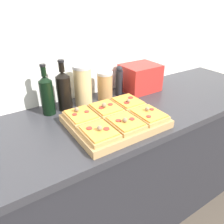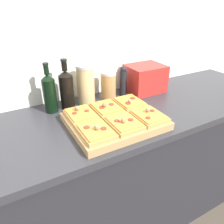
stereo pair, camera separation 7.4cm
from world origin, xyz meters
TOP-DOWN VIEW (x-y plane):
  - wall_back at (0.00, 0.67)m, footprint 6.00×0.06m
  - kitchen_counter at (0.00, 0.32)m, footprint 2.63×0.67m
  - cutting_board at (0.05, 0.21)m, footprint 0.47×0.39m
  - pizza_slice_back_left at (-0.11, 0.31)m, footprint 0.14×0.17m
  - pizza_slice_back_center at (0.04, 0.31)m, footprint 0.14×0.17m
  - pizza_slice_back_right at (0.20, 0.31)m, footprint 0.14×0.17m
  - pizza_slice_front_left at (-0.11, 0.12)m, footprint 0.14×0.17m
  - pizza_slice_front_center at (0.04, 0.12)m, footprint 0.14×0.17m
  - pizza_slice_front_right at (0.20, 0.12)m, footprint 0.14×0.17m
  - olive_oil_bottle at (-0.21, 0.52)m, footprint 0.07×0.07m
  - wine_bottle at (-0.10, 0.52)m, footprint 0.08×0.08m
  - grain_jar_tall at (0.02, 0.52)m, footprint 0.11×0.11m
  - grain_jar_short at (0.17, 0.52)m, footprint 0.10×0.10m
  - pepper_mill at (0.28, 0.52)m, footprint 0.05×0.05m
  - toaster_oven at (0.46, 0.52)m, footprint 0.28×0.21m

SIDE VIEW (x-z plane):
  - kitchen_counter at x=0.00m, z-range 0.00..0.93m
  - cutting_board at x=0.05m, z-range 0.93..0.97m
  - pizza_slice_back_right at x=0.20m, z-range 0.95..1.00m
  - pizza_slice_front_right at x=0.20m, z-range 0.95..1.00m
  - pizza_slice_front_left at x=-0.11m, z-range 0.95..1.01m
  - pizza_slice_front_center at x=0.04m, z-range 0.95..1.01m
  - pizza_slice_back_left at x=-0.11m, z-range 0.95..1.01m
  - pizza_slice_back_center at x=0.04m, z-range 0.95..1.01m
  - grain_jar_short at x=0.17m, z-range 0.93..1.11m
  - toaster_oven at x=0.46m, z-range 0.93..1.11m
  - pepper_mill at x=0.28m, z-range 0.92..1.13m
  - olive_oil_bottle at x=-0.21m, z-range 0.90..1.19m
  - wine_bottle at x=-0.10m, z-range 0.90..1.20m
  - grain_jar_tall at x=0.02m, z-range 0.93..1.17m
  - wall_back at x=0.00m, z-range 0.00..2.50m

